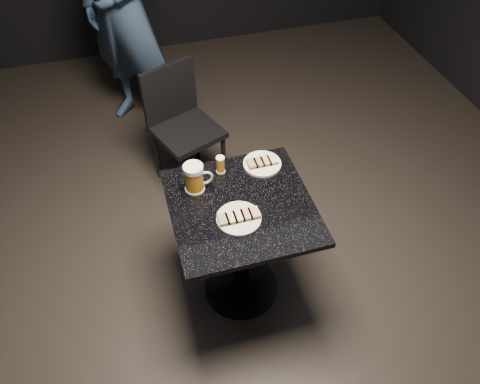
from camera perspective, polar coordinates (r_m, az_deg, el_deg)
name	(u,v)px	position (r m, az deg, el deg)	size (l,w,h in m)	color
floor	(241,287)	(2.90, 0.11, -11.55)	(6.00, 6.00, 0.00)	black
plate_large	(239,218)	(2.23, -0.14, -3.25)	(0.22, 0.22, 0.01)	silver
plate_small	(262,164)	(2.50, 2.73, 3.44)	(0.20, 0.20, 0.01)	white
patron	(122,8)	(3.66, -14.14, 20.92)	(0.70, 0.46, 1.92)	navy
table	(241,235)	(2.48, 0.13, -5.30)	(0.70, 0.70, 0.75)	black
beer_mug	(195,178)	(2.33, -5.55, 1.74)	(0.15, 0.10, 0.16)	silver
beer_tumbler	(220,165)	(2.43, -2.40, 3.36)	(0.05, 0.05, 0.10)	silver
chair	(181,121)	(3.22, -7.17, 8.58)	(0.52, 0.52, 0.87)	black
canapes_on_plate_large	(239,216)	(2.22, -0.14, -2.97)	(0.20, 0.07, 0.02)	#4C3521
canapes_on_plate_small	(262,162)	(2.49, 2.74, 3.72)	(0.16, 0.07, 0.02)	#4C3521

